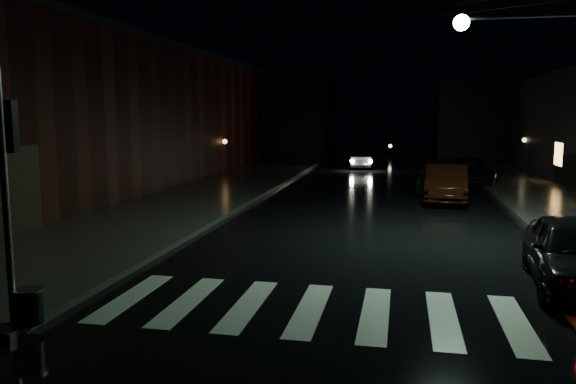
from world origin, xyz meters
The scene contains 13 objects.
ground centered at (0.00, 0.00, 0.00)m, with size 120.00×120.00×0.00m, color black.
sidewalk_left centered at (-5.00, 14.00, 0.07)m, with size 6.00×44.00×0.15m, color #282826.
sidewalk_right centered at (10.00, 14.00, 0.07)m, with size 4.00×44.00×0.15m, color #282826.
building_left centered at (-12.00, 16.00, 3.50)m, with size 10.00×36.00×7.00m, color black.
building_far_left centered at (-10.00, 45.00, 4.00)m, with size 14.00×10.00×8.00m, color black.
building_far_right centered at (14.00, 45.00, 3.50)m, with size 14.00×10.00×7.00m, color black.
crosswalk centered at (3.00, 0.50, 0.01)m, with size 9.00×3.00×0.01m, color beige.
signal_pole_corner centered at (-2.14, -1.46, 1.54)m, with size 0.68×0.61×4.20m.
parked_car_a centered at (7.60, 3.00, 0.74)m, with size 1.75×4.35×1.48m, color black.
parked_car_b centered at (5.87, 14.84, 0.78)m, with size 1.65×4.72×1.56m, color black.
parked_car_c centered at (5.80, 18.30, 0.70)m, with size 1.96×4.82×1.40m, color black.
parked_car_d centered at (7.60, 21.78, 0.68)m, with size 2.26×4.91×1.36m, color black.
oncoming_car centered at (1.19, 29.36, 0.64)m, with size 1.36×3.91×1.29m, color black.
Camera 1 is at (4.00, -9.42, 3.57)m, focal length 35.00 mm.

